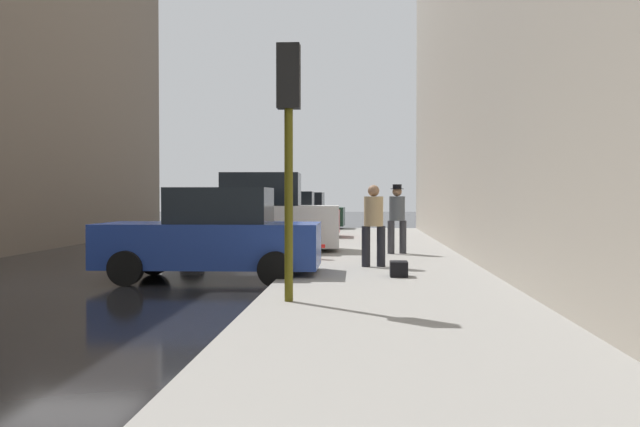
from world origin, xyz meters
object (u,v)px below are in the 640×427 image
object	(u,v)px
parked_blue_sedan	(213,236)
parked_red_hatchback	(283,217)
pedestrian_with_beanie	(397,215)
pedestrian_in_tan_coat	(374,221)
fire_hydrant	(316,244)
duffel_bag	(399,269)
parked_white_van	(256,218)
parked_dark_green_sedan	(299,213)
traffic_light	(289,115)

from	to	relation	value
parked_blue_sedan	parked_red_hatchback	world-z (taller)	same
pedestrian_with_beanie	pedestrian_in_tan_coat	distance (m)	3.47
fire_hydrant	duffel_bag	distance (m)	3.93
parked_red_hatchback	parked_blue_sedan	bearing A→B (deg)	-90.00
parked_red_hatchback	fire_hydrant	xyz separation A→B (m)	(1.80, -9.12, -0.35)
parked_blue_sedan	parked_red_hatchback	size ratio (longest dim) A/B	1.00
parked_red_hatchback	pedestrian_in_tan_coat	bearing A→B (deg)	-73.96
parked_blue_sedan	parked_white_van	bearing A→B (deg)	90.00
parked_dark_green_sedan	duffel_bag	distance (m)	19.68
parked_white_van	pedestrian_with_beanie	size ratio (longest dim) A/B	2.62
traffic_light	pedestrian_in_tan_coat	world-z (taller)	traffic_light
parked_dark_green_sedan	duffel_bag	size ratio (longest dim) A/B	9.65
traffic_light	pedestrian_with_beanie	size ratio (longest dim) A/B	2.03
parked_red_hatchback	duffel_bag	world-z (taller)	parked_red_hatchback
parked_red_hatchback	traffic_light	size ratio (longest dim) A/B	1.17
pedestrian_with_beanie	fire_hydrant	bearing A→B (deg)	-139.51
pedestrian_with_beanie	pedestrian_in_tan_coat	xyz separation A→B (m)	(-0.65, -3.40, -0.03)
traffic_light	pedestrian_with_beanie	xyz separation A→B (m)	(1.92, 8.37, -1.62)
parked_red_hatchback	parked_dark_green_sedan	xyz separation A→B (m)	(-0.00, 6.71, 0.00)
traffic_light	fire_hydrant	bearing A→B (deg)	90.43
parked_blue_sedan	pedestrian_with_beanie	bearing A→B (deg)	51.43
parked_blue_sedan	traffic_light	bearing A→B (deg)	-63.01
traffic_light	pedestrian_with_beanie	distance (m)	8.74
parked_dark_green_sedan	parked_white_van	bearing A→B (deg)	-90.00
parked_dark_green_sedan	parked_red_hatchback	bearing A→B (deg)	-90.00
parked_blue_sedan	parked_red_hatchback	xyz separation A→B (m)	(-0.00, 12.17, 0.00)
parked_blue_sedan	fire_hydrant	world-z (taller)	parked_blue_sedan
parked_red_hatchback	traffic_light	xyz separation A→B (m)	(1.85, -15.81, 1.91)
parked_white_van	parked_dark_green_sedan	xyz separation A→B (m)	(0.00, 13.30, -0.18)
parked_blue_sedan	parked_dark_green_sedan	distance (m)	18.88
parked_blue_sedan	duffel_bag	size ratio (longest dim) A/B	9.58
parked_blue_sedan	parked_dark_green_sedan	bearing A→B (deg)	90.00
pedestrian_in_tan_coat	parked_white_van	bearing A→B (deg)	126.22
parked_dark_green_sedan	pedestrian_with_beanie	world-z (taller)	pedestrian_with_beanie
parked_white_van	traffic_light	size ratio (longest dim) A/B	1.29
parked_blue_sedan	parked_red_hatchback	distance (m)	12.17
parked_blue_sedan	parked_white_van	world-z (taller)	parked_white_van
parked_white_van	parked_blue_sedan	bearing A→B (deg)	-90.00
parked_blue_sedan	duffel_bag	distance (m)	3.63
fire_hydrant	parked_blue_sedan	bearing A→B (deg)	-120.61
parked_red_hatchback	parked_dark_green_sedan	world-z (taller)	same
parked_dark_green_sedan	fire_hydrant	bearing A→B (deg)	-83.50
fire_hydrant	duffel_bag	world-z (taller)	fire_hydrant
parked_dark_green_sedan	pedestrian_with_beanie	xyz separation A→B (m)	(3.77, -14.15, 0.29)
parked_blue_sedan	pedestrian_with_beanie	xyz separation A→B (m)	(3.77, 4.73, 0.29)
parked_dark_green_sedan	pedestrian_in_tan_coat	xyz separation A→B (m)	(3.12, -17.56, 0.26)
fire_hydrant	duffel_bag	bearing A→B (deg)	-63.55
parked_white_van	parked_dark_green_sedan	bearing A→B (deg)	90.00
fire_hydrant	traffic_light	world-z (taller)	traffic_light
parked_dark_green_sedan	pedestrian_in_tan_coat	size ratio (longest dim) A/B	2.48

